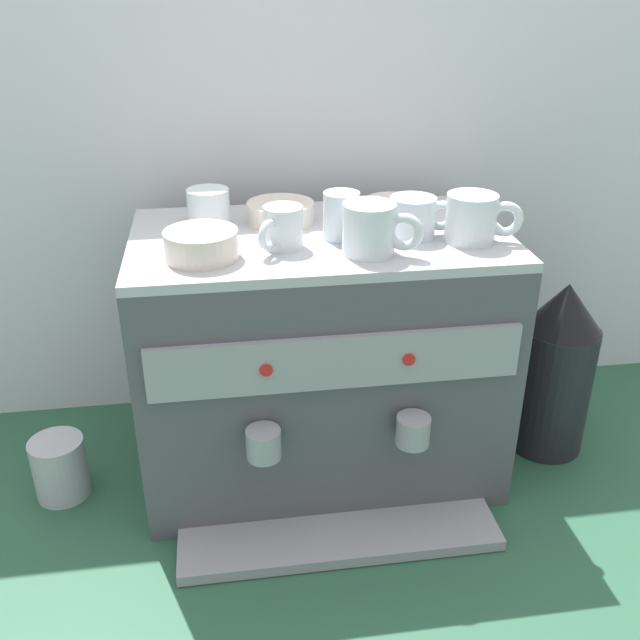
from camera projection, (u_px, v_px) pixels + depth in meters
The scene contains 14 objects.
ground_plane at pixel (320, 459), 1.42m from camera, with size 4.00×4.00×0.00m, color #28563D.
tiled_backsplash_wall at pixel (300, 184), 1.45m from camera, with size 2.80×0.03×0.96m, color silver.
espresso_machine at pixel (320, 358), 1.31m from camera, with size 0.64×0.47×0.47m.
ceramic_cup_0 at pixel (208, 208), 1.23m from camera, with size 0.08×0.10×0.07m.
ceramic_cup_1 at pixel (342, 216), 1.17m from camera, with size 0.06×0.10×0.08m.
ceramic_cup_2 at pixel (282, 228), 1.14m from camera, with size 0.08×0.09×0.07m.
ceramic_cup_3 at pixel (415, 217), 1.19m from camera, with size 0.11×0.08×0.07m.
ceramic_cup_4 at pixel (474, 218), 1.16m from camera, with size 0.12×0.08×0.08m.
ceramic_cup_5 at pixel (372, 229), 1.11m from camera, with size 0.12×0.08×0.08m.
ceramic_bowl_0 at pixel (281, 213), 1.26m from camera, with size 0.12×0.12×0.04m.
ceramic_bowl_1 at pixel (392, 209), 1.27m from camera, with size 0.10×0.10×0.04m.
ceramic_bowl_2 at pixel (201, 245), 1.10m from camera, with size 0.11×0.11×0.04m.
coffee_grinder at pixel (556, 368), 1.39m from camera, with size 0.15×0.15×0.36m.
milk_pitcher at pixel (60, 467), 1.31m from camera, with size 0.10×0.10×0.12m, color #B7B7BC.
Camera 1 is at (-0.17, -1.14, 0.89)m, focal length 40.17 mm.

